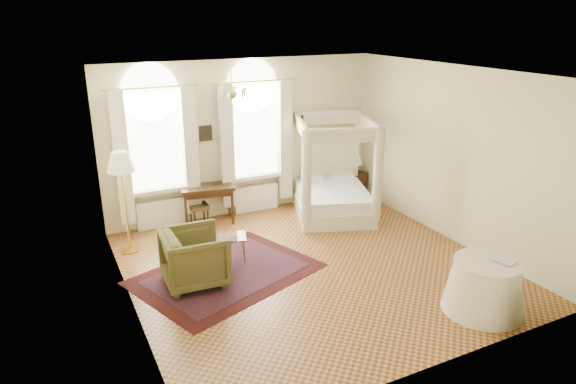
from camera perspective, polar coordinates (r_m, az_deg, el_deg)
name	(u,v)px	position (r m, az deg, el deg)	size (l,w,h in m)	color
ground	(311,267)	(9.01, 2.61, -8.30)	(6.00, 6.00, 0.00)	#A76E30
room_walls	(313,157)	(8.28, 2.81, 3.93)	(6.00, 6.00, 6.00)	beige
window_left	(157,158)	(10.39, -14.38, 3.72)	(1.62, 0.27, 3.29)	white
window_right	(255,146)	(10.99, -3.64, 5.14)	(1.62, 0.27, 3.29)	white
chandelier	(232,93)	(8.79, -6.22, 10.92)	(0.51, 0.45, 0.50)	#B3973B
wall_pictures	(248,127)	(10.95, -4.44, 7.22)	(2.54, 0.03, 0.39)	black
canopy_bed	(333,194)	(11.10, 4.99, -0.19)	(2.13, 2.34, 2.11)	beige
nightstand	(356,184)	(12.34, 7.54, 0.83)	(0.42, 0.38, 0.60)	#321F0D
nightstand_lamp	(356,161)	(12.26, 7.62, 3.43)	(0.27, 0.27, 0.39)	#B3973B
writing_desk	(207,192)	(10.69, -8.95, 0.05)	(1.17, 0.76, 0.81)	#321F0D
laptop	(218,182)	(10.85, -7.79, 1.13)	(0.29, 0.19, 0.02)	black
stool	(199,208)	(10.75, -9.87, -1.77)	(0.38, 0.38, 0.43)	#42381C
armchair	(195,257)	(8.45, -10.31, -7.16)	(0.97, 1.00, 0.91)	#49431F
coffee_table	(227,239)	(9.16, -6.74, -5.17)	(0.75, 0.63, 0.44)	silver
floor_lamp	(121,167)	(9.45, -18.07, 2.65)	(0.49, 0.49, 1.90)	#B3973B
oriental_rug	(227,274)	(8.83, -6.81, -8.99)	(3.42, 2.93, 0.01)	#390E0D
side_table	(484,286)	(8.14, 20.99, -9.77)	(1.17, 1.17, 0.80)	beige
book	(501,263)	(7.94, 22.55, -7.33)	(0.22, 0.29, 0.03)	black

